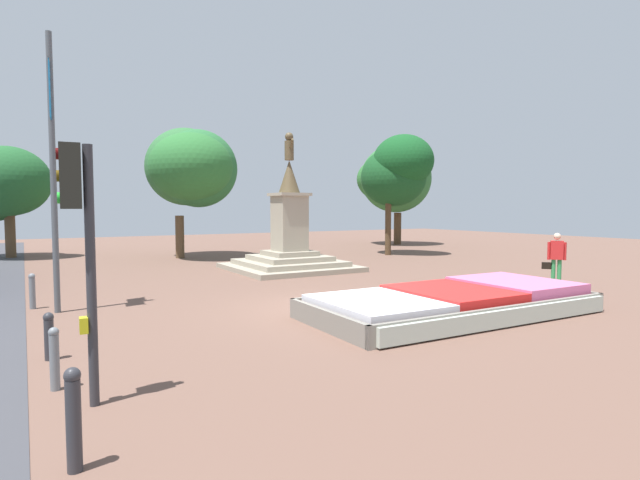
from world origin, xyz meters
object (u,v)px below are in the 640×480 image
Objects in this scene: pedestrian_with_handbag at (556,256)px; kerb_bollard_mid_a at (54,357)px; traffic_light_near_crossing at (80,227)px; flower_planter at (457,302)px; banner_pole at (53,160)px; kerb_bollard_mid_b at (49,335)px; kerb_bollard_south at (74,417)px; statue_monument at (290,245)px; kerb_bollard_north at (32,290)px.

kerb_bollard_mid_a is at bearing -171.16° from pedestrian_with_handbag.
flower_planter is at bearing 11.03° from traffic_light_near_crossing.
banner_pole is (0.05, 6.68, 1.39)m from traffic_light_near_crossing.
flower_planter is 8.84× the size of kerb_bollard_mid_b.
kerb_bollard_south is (-14.53, -4.78, -0.44)m from pedestrian_with_handbag.
statue_monument is at bearing 49.19° from kerb_bollard_mid_a.
statue_monument is 6.99× the size of kerb_bollard_mid_b.
kerb_bollard_north is at bearing 91.93° from kerb_bollard_mid_b.
kerb_bollard_mid_a is at bearing 90.96° from kerb_bollard_south.
traffic_light_near_crossing is at bearing -167.67° from pedestrian_with_handbag.
kerb_bollard_mid_a is (-0.29, 0.85, -1.83)m from traffic_light_near_crossing.
pedestrian_with_handbag is at bearing 8.84° from kerb_bollard_mid_a.
pedestrian_with_handbag is 14.76m from kerb_bollard_mid_a.
statue_monument is 9.90m from pedestrian_with_handbag.
banner_pole reaches higher than traffic_light_near_crossing.
pedestrian_with_handbag is 1.70× the size of kerb_bollard_south.
statue_monument reaches higher than flower_planter.
traffic_light_near_crossing is 3.26× the size of kerb_bollard_south.
flower_planter is 9.79m from statue_monument.
statue_monument is at bearing 44.42° from kerb_bollard_mid_b.
kerb_bollard_south is 9.14m from kerb_bollard_north.
kerb_bollard_mid_b is at bearing -177.41° from pedestrian_with_handbag.
traffic_light_near_crossing is at bearing -83.14° from kerb_bollard_mid_b.
pedestrian_with_handbag is (14.24, -3.56, -2.70)m from banner_pole.
statue_monument is at bearing 55.26° from kerb_bollard_south.
pedestrian_with_handbag is at bearing 14.06° from flower_planter.
flower_planter is 1.06× the size of banner_pole.
traffic_light_near_crossing reaches higher than kerb_bollard_south.
banner_pole is at bearing 165.94° from pedestrian_with_handbag.
pedestrian_with_handbag reaches higher than kerb_bollard_north.
kerb_bollard_south is 1.15× the size of kerb_bollard_mid_a.
kerb_bollard_mid_b is (-0.34, -4.22, -3.25)m from banner_pole.
flower_planter is at bearing -34.13° from kerb_bollard_north.
banner_pole is (-8.72, -4.66, 2.68)m from statue_monument.
pedestrian_with_handbag is (5.51, -8.22, -0.03)m from statue_monument.
kerb_bollard_south is at bearing -89.36° from kerb_bollard_mid_b.
flower_planter is 10.20m from banner_pole.
kerb_bollard_mid_b is at bearing 96.86° from traffic_light_near_crossing.
banner_pole is 5.34m from kerb_bollard_mid_b.
traffic_light_near_crossing reaches higher than pedestrian_with_handbag.
kerb_bollard_mid_b is (-0.00, 1.61, -0.04)m from kerb_bollard_mid_a.
pedestrian_with_handbag is 15.30m from kerb_bollard_south.
traffic_light_near_crossing is (-8.21, -1.60, 2.00)m from flower_planter.
traffic_light_near_crossing is 6.83m from banner_pole.
kerb_bollard_north is at bearing 93.56° from traffic_light_near_crossing.
kerb_bollard_north is at bearing 163.53° from pedestrian_with_handbag.
traffic_light_near_crossing is 3.74× the size of kerb_bollard_mid_a.
kerb_bollard_north is at bearing 145.87° from flower_planter.
banner_pole reaches higher than kerb_bollard_north.
banner_pole is 8.92m from kerb_bollard_south.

